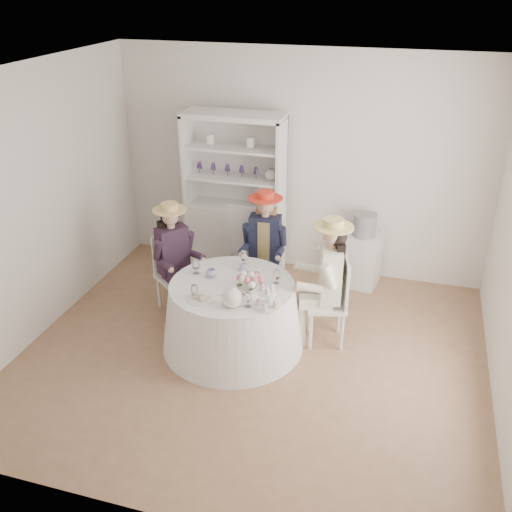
# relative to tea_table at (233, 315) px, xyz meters

# --- Properties ---
(ground) EXTENTS (4.50, 4.50, 0.00)m
(ground) POSITION_rel_tea_table_xyz_m (0.24, -0.10, -0.35)
(ground) COLOR #855F42
(ground) RESTS_ON ground
(ceiling) EXTENTS (4.50, 4.50, 0.00)m
(ceiling) POSITION_rel_tea_table_xyz_m (0.24, -0.10, 2.35)
(ceiling) COLOR white
(ceiling) RESTS_ON wall_back
(wall_back) EXTENTS (4.50, 0.00, 4.50)m
(wall_back) POSITION_rel_tea_table_xyz_m (0.24, 1.90, 1.00)
(wall_back) COLOR silver
(wall_back) RESTS_ON ground
(wall_front) EXTENTS (4.50, 0.00, 4.50)m
(wall_front) POSITION_rel_tea_table_xyz_m (0.24, -2.10, 1.00)
(wall_front) COLOR silver
(wall_front) RESTS_ON ground
(wall_left) EXTENTS (0.00, 4.50, 4.50)m
(wall_left) POSITION_rel_tea_table_xyz_m (-2.01, -0.10, 1.00)
(wall_left) COLOR silver
(wall_left) RESTS_ON ground
(tea_table) EXTENTS (1.43, 1.43, 0.71)m
(tea_table) POSITION_rel_tea_table_xyz_m (0.00, 0.00, 0.00)
(tea_table) COLOR white
(tea_table) RESTS_ON ground
(hutch) EXTENTS (1.30, 0.74, 2.00)m
(hutch) POSITION_rel_tea_table_xyz_m (-0.48, 1.58, 0.36)
(hutch) COLOR silver
(hutch) RESTS_ON ground
(side_table) EXTENTS (0.47, 0.47, 0.64)m
(side_table) POSITION_rel_tea_table_xyz_m (1.08, 1.65, -0.03)
(side_table) COLOR silver
(side_table) RESTS_ON ground
(hatbox) EXTENTS (0.35, 0.35, 0.27)m
(hatbox) POSITION_rel_tea_table_xyz_m (1.08, 1.65, 0.42)
(hatbox) COLOR black
(hatbox) RESTS_ON side_table
(guest_left) EXTENTS (0.55, 0.53, 1.28)m
(guest_left) POSITION_rel_tea_table_xyz_m (-0.82, 0.47, 0.37)
(guest_left) COLOR silver
(guest_left) RESTS_ON ground
(guest_mid) EXTENTS (0.49, 0.51, 1.33)m
(guest_mid) POSITION_rel_tea_table_xyz_m (0.07, 0.94, 0.40)
(guest_mid) COLOR silver
(guest_mid) RESTS_ON ground
(guest_right) EXTENTS (0.55, 0.52, 1.37)m
(guest_right) POSITION_rel_tea_table_xyz_m (0.88, 0.33, 0.42)
(guest_right) COLOR silver
(guest_right) RESTS_ON ground
(spare_chair) EXTENTS (0.46, 0.46, 1.07)m
(spare_chair) POSITION_rel_tea_table_xyz_m (-0.21, 1.23, 0.22)
(spare_chair) COLOR silver
(spare_chair) RESTS_ON ground
(teacup_a) EXTENTS (0.11, 0.11, 0.08)m
(teacup_a) POSITION_rel_tea_table_xyz_m (-0.25, 0.09, 0.39)
(teacup_a) COLOR white
(teacup_a) RESTS_ON tea_table
(teacup_b) EXTENTS (0.09, 0.09, 0.07)m
(teacup_b) POSITION_rel_tea_table_xyz_m (0.01, 0.31, 0.39)
(teacup_b) COLOR white
(teacup_b) RESTS_ON tea_table
(teacup_c) EXTENTS (0.10, 0.10, 0.07)m
(teacup_c) POSITION_rel_tea_table_xyz_m (0.20, 0.16, 0.39)
(teacup_c) COLOR white
(teacup_c) RESTS_ON tea_table
(flower_bowl) EXTENTS (0.27, 0.27, 0.05)m
(flower_bowl) POSITION_rel_tea_table_xyz_m (0.17, -0.10, 0.38)
(flower_bowl) COLOR white
(flower_bowl) RESTS_ON tea_table
(flower_arrangement) EXTENTS (0.20, 0.20, 0.07)m
(flower_arrangement) POSITION_rel_tea_table_xyz_m (0.19, -0.01, 0.45)
(flower_arrangement) COLOR #CD6671
(flower_arrangement) RESTS_ON tea_table
(table_teapot) EXTENTS (0.27, 0.19, 0.20)m
(table_teapot) POSITION_rel_tea_table_xyz_m (0.13, -0.37, 0.44)
(table_teapot) COLOR white
(table_teapot) RESTS_ON tea_table
(sandwich_plate) EXTENTS (0.27, 0.27, 0.06)m
(sandwich_plate) POSITION_rel_tea_table_xyz_m (-0.19, -0.33, 0.37)
(sandwich_plate) COLOR white
(sandwich_plate) RESTS_ON tea_table
(cupcake_stand) EXTENTS (0.23, 0.23, 0.22)m
(cupcake_stand) POSITION_rel_tea_table_xyz_m (0.44, -0.30, 0.44)
(cupcake_stand) COLOR white
(cupcake_stand) RESTS_ON tea_table
(stemware_set) EXTENTS (0.90, 0.87, 0.15)m
(stemware_set) POSITION_rel_tea_table_xyz_m (-0.00, -0.00, 0.43)
(stemware_set) COLOR white
(stemware_set) RESTS_ON tea_table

